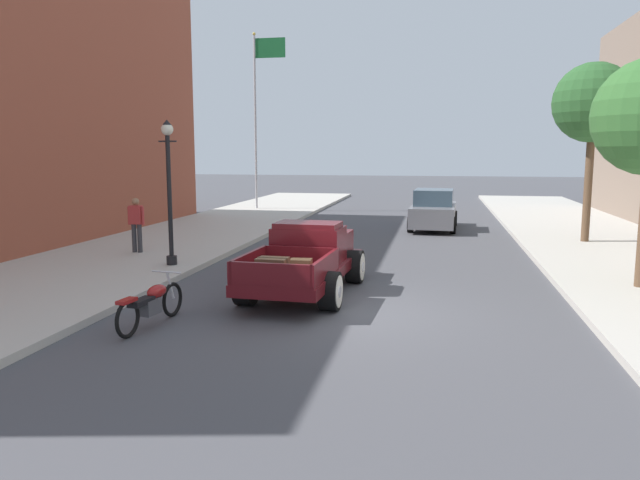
{
  "coord_description": "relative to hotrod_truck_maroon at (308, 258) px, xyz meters",
  "views": [
    {
      "loc": [
        1.74,
        -11.61,
        3.17
      ],
      "look_at": [
        -1.11,
        2.95,
        1.0
      ],
      "focal_mm": 33.98,
      "sensor_mm": 36.0,
      "label": 1
    }
  ],
  "objects": [
    {
      "name": "street_lamp_near",
      "position": [
        -4.12,
        1.69,
        1.63
      ],
      "size": [
        0.5,
        0.32,
        3.85
      ],
      "color": "black",
      "rests_on": "sidewalk_left"
    },
    {
      "name": "street_tree_second",
      "position": [
        7.83,
        8.44,
        3.98
      ],
      "size": [
        2.62,
        2.62,
        5.94
      ],
      "color": "brown",
      "rests_on": "sidewalk_right"
    },
    {
      "name": "ground_plane",
      "position": [
        1.15,
        -1.69,
        -0.75
      ],
      "size": [
        140.0,
        140.0,
        0.0
      ],
      "primitive_type": "plane",
      "color": "#47474C"
    },
    {
      "name": "motorcycle_parked",
      "position": [
        -2.18,
        -3.38,
        -0.31
      ],
      "size": [
        0.62,
        2.11,
        0.93
      ],
      "color": "black",
      "rests_on": "ground"
    },
    {
      "name": "flagpole",
      "position": [
        -6.5,
        18.02,
        5.02
      ],
      "size": [
        1.74,
        0.16,
        9.16
      ],
      "color": "#B2B2B7",
      "rests_on": "sidewalk_left"
    },
    {
      "name": "hotrod_truck_maroon",
      "position": [
        0.0,
        0.0,
        0.0
      ],
      "size": [
        2.35,
        5.0,
        1.58
      ],
      "color": "#510F14",
      "rests_on": "ground"
    },
    {
      "name": "sidewalk_left",
      "position": [
        -6.1,
        -1.69,
        -0.68
      ],
      "size": [
        5.5,
        64.0,
        0.15
      ],
      "primitive_type": "cube",
      "color": "#B7B2A8",
      "rests_on": "ground"
    },
    {
      "name": "pedestrian_sidewalk_left",
      "position": [
        -6.02,
        3.39,
        0.33
      ],
      "size": [
        0.53,
        0.22,
        1.65
      ],
      "color": "#333338",
      "rests_on": "sidewalk_left"
    },
    {
      "name": "car_background_grey",
      "position": [
        2.72,
        11.94,
        0.01
      ],
      "size": [
        2.01,
        4.37,
        1.65
      ],
      "color": "slate",
      "rests_on": "ground"
    }
  ]
}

